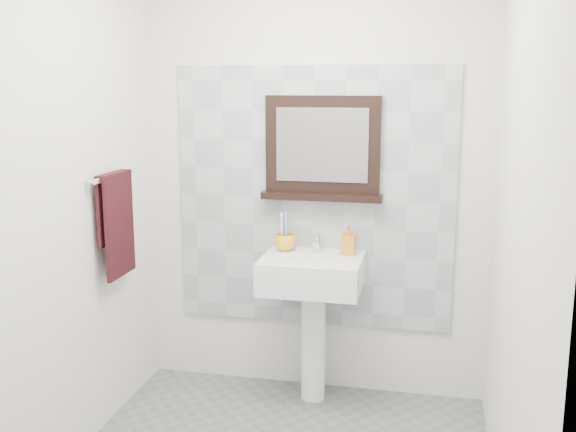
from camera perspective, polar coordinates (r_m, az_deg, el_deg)
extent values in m
cube|color=silver|center=(3.87, 2.20, 3.00)|extent=(2.00, 0.01, 2.50)
cube|color=silver|center=(1.80, -10.54, -7.03)|extent=(2.00, 0.01, 2.50)
cube|color=silver|center=(3.20, -19.44, 0.60)|extent=(0.01, 2.20, 2.50)
cube|color=silver|center=(2.74, 18.87, -1.07)|extent=(0.01, 2.20, 2.50)
cube|color=#A3ACB1|center=(3.87, 2.16, 1.51)|extent=(1.60, 0.02, 1.50)
cylinder|color=white|center=(3.93, 2.16, -10.64)|extent=(0.14, 0.14, 0.68)
cube|color=white|center=(3.73, 2.04, -4.85)|extent=(0.55, 0.44, 0.18)
cylinder|color=silver|center=(3.69, 1.99, -3.82)|extent=(0.32, 0.32, 0.02)
cylinder|color=#4C4C4F|center=(3.69, 1.99, -3.66)|extent=(0.04, 0.04, 0.00)
cylinder|color=silver|center=(3.84, 2.46, -2.31)|extent=(0.04, 0.04, 0.09)
cylinder|color=silver|center=(3.79, 2.34, -2.17)|extent=(0.02, 0.10, 0.02)
cube|color=silver|center=(3.84, 2.51, -1.53)|extent=(0.02, 0.07, 0.01)
imported|color=yellow|center=(3.85, -0.25, -2.24)|extent=(0.15, 0.15, 0.09)
cylinder|color=white|center=(3.83, -0.55, -1.42)|extent=(0.01, 0.01, 0.19)
cube|color=white|center=(3.81, -0.55, 0.09)|extent=(0.01, 0.01, 0.03)
cylinder|color=#4B6CAC|center=(3.82, -0.05, -1.44)|extent=(0.01, 0.01, 0.19)
cube|color=#4B6CAC|center=(3.80, -0.05, 0.07)|extent=(0.01, 0.01, 0.03)
cylinder|color=white|center=(3.85, -0.20, -1.35)|extent=(0.01, 0.01, 0.19)
cube|color=white|center=(3.83, -0.20, 0.16)|extent=(0.01, 0.01, 0.03)
cylinder|color=#4B6CAC|center=(3.85, -0.36, -1.36)|extent=(0.01, 0.01, 0.19)
cube|color=#4B6CAC|center=(3.83, -0.36, 0.15)|extent=(0.01, 0.01, 0.03)
imported|color=#CB5B17|center=(3.77, 5.16, -2.01)|extent=(0.08, 0.08, 0.17)
cube|color=black|center=(3.80, 2.97, 6.07)|extent=(0.65, 0.06, 0.54)
cube|color=#99999E|center=(3.77, 2.88, 6.02)|extent=(0.52, 0.01, 0.41)
cube|color=black|center=(3.81, 2.86, 1.67)|extent=(0.69, 0.11, 0.04)
cylinder|color=silver|center=(3.60, -14.56, 3.26)|extent=(0.03, 0.40, 0.03)
cylinder|color=silver|center=(3.44, -16.43, 2.82)|extent=(0.05, 0.02, 0.02)
cylinder|color=silver|center=(3.78, -13.67, 3.68)|extent=(0.05, 0.02, 0.02)
cube|color=black|center=(3.63, -14.07, -0.96)|extent=(0.02, 0.30, 0.52)
cube|color=black|center=(3.63, -14.70, 0.46)|extent=(0.02, 0.30, 0.34)
cube|color=black|center=(3.60, -14.57, 3.34)|extent=(0.06, 0.30, 0.03)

